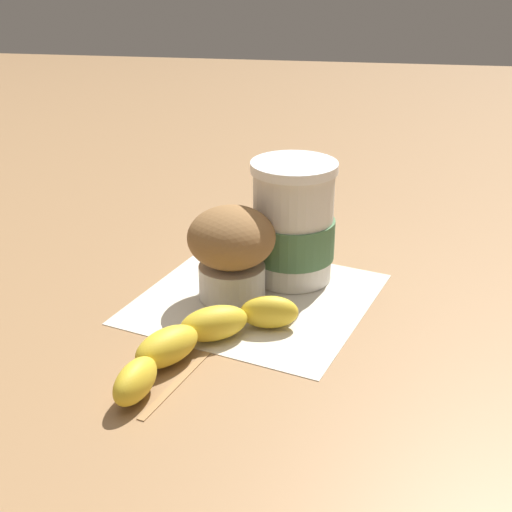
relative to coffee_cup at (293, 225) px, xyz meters
name	(u,v)px	position (x,y,z in m)	size (l,w,h in m)	color
ground_plane	(256,299)	(0.06, -0.03, -0.06)	(3.00, 3.00, 0.00)	#936D47
paper_napkin	(256,298)	(0.06, -0.03, -0.06)	(0.23, 0.23, 0.00)	beige
coffee_cup	(293,225)	(0.00, 0.00, 0.00)	(0.09, 0.09, 0.13)	silver
muffin	(231,249)	(0.06, -0.06, -0.01)	(0.09, 0.09, 0.10)	white
banana	(198,338)	(0.17, -0.07, -0.05)	(0.18, 0.14, 0.03)	gold
wooden_stirrer	(176,383)	(0.22, -0.08, -0.06)	(0.11, 0.01, 0.00)	#9E7547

